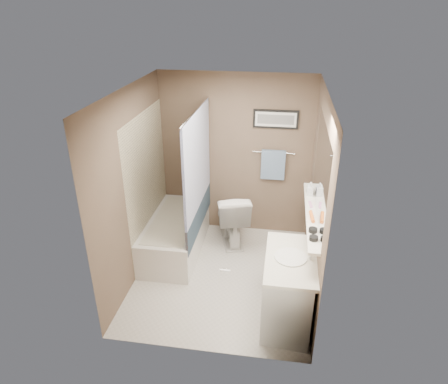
% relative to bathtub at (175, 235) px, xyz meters
% --- Properties ---
extents(ground, '(2.50, 2.50, 0.00)m').
position_rel_bathtub_xyz_m(ground, '(0.75, -0.49, -0.25)').
color(ground, beige).
rests_on(ground, ground).
extents(ceiling, '(2.20, 2.50, 0.04)m').
position_rel_bathtub_xyz_m(ceiling, '(0.75, -0.49, 2.13)').
color(ceiling, white).
rests_on(ceiling, wall_back).
extents(wall_back, '(2.20, 0.04, 2.40)m').
position_rel_bathtub_xyz_m(wall_back, '(0.75, 0.74, 0.95)').
color(wall_back, brown).
rests_on(wall_back, ground).
extents(wall_front, '(2.20, 0.04, 2.40)m').
position_rel_bathtub_xyz_m(wall_front, '(0.75, -1.72, 0.95)').
color(wall_front, brown).
rests_on(wall_front, ground).
extents(wall_left, '(0.04, 2.50, 2.40)m').
position_rel_bathtub_xyz_m(wall_left, '(-0.33, -0.49, 0.95)').
color(wall_left, brown).
rests_on(wall_left, ground).
extents(wall_right, '(0.04, 2.50, 2.40)m').
position_rel_bathtub_xyz_m(wall_right, '(1.83, -0.49, 0.95)').
color(wall_right, brown).
rests_on(wall_right, ground).
extents(tile_surround, '(0.02, 1.55, 2.00)m').
position_rel_bathtub_xyz_m(tile_surround, '(-0.34, 0.01, 0.75)').
color(tile_surround, '#C0B391').
rests_on(tile_surround, wall_left).
extents(curtain_rod, '(0.02, 1.55, 0.02)m').
position_rel_bathtub_xyz_m(curtain_rod, '(0.35, 0.01, 1.80)').
color(curtain_rod, silver).
rests_on(curtain_rod, wall_left).
extents(curtain_upper, '(0.03, 1.45, 1.28)m').
position_rel_bathtub_xyz_m(curtain_upper, '(0.35, 0.01, 1.15)').
color(curtain_upper, silver).
rests_on(curtain_upper, curtain_rod).
extents(curtain_lower, '(0.03, 1.45, 0.36)m').
position_rel_bathtub_xyz_m(curtain_lower, '(0.35, 0.01, 0.33)').
color(curtain_lower, '#293C4D').
rests_on(curtain_lower, curtain_rod).
extents(mirror, '(0.02, 1.60, 1.00)m').
position_rel_bathtub_xyz_m(mirror, '(1.84, -0.64, 1.37)').
color(mirror, silver).
rests_on(mirror, wall_right).
extents(shelf, '(0.12, 1.60, 0.03)m').
position_rel_bathtub_xyz_m(shelf, '(1.79, -0.64, 0.85)').
color(shelf, silver).
rests_on(shelf, wall_right).
extents(towel_bar, '(0.60, 0.02, 0.02)m').
position_rel_bathtub_xyz_m(towel_bar, '(1.30, 0.73, 1.05)').
color(towel_bar, silver).
rests_on(towel_bar, wall_back).
extents(towel, '(0.34, 0.05, 0.44)m').
position_rel_bathtub_xyz_m(towel, '(1.30, 0.71, 0.87)').
color(towel, '#92B4D5').
rests_on(towel, towel_bar).
extents(art_frame, '(0.62, 0.02, 0.26)m').
position_rel_bathtub_xyz_m(art_frame, '(1.30, 0.74, 1.53)').
color(art_frame, black).
rests_on(art_frame, wall_back).
extents(art_mat, '(0.56, 0.00, 0.20)m').
position_rel_bathtub_xyz_m(art_mat, '(1.30, 0.73, 1.53)').
color(art_mat, white).
rests_on(art_mat, art_frame).
extents(art_image, '(0.50, 0.00, 0.13)m').
position_rel_bathtub_xyz_m(art_image, '(1.30, 0.73, 1.53)').
color(art_image, '#595959').
rests_on(art_image, art_mat).
extents(door, '(0.80, 0.02, 2.00)m').
position_rel_bathtub_xyz_m(door, '(1.30, -1.73, 0.75)').
color(door, silver).
rests_on(door, wall_front).
extents(door_handle, '(0.10, 0.02, 0.02)m').
position_rel_bathtub_xyz_m(door_handle, '(0.97, -1.68, 0.75)').
color(door_handle, silver).
rests_on(door_handle, door).
extents(bathtub, '(0.72, 1.51, 0.50)m').
position_rel_bathtub_xyz_m(bathtub, '(0.00, 0.00, 0.00)').
color(bathtub, white).
rests_on(bathtub, ground).
extents(tub_rim, '(0.56, 1.36, 0.02)m').
position_rel_bathtub_xyz_m(tub_rim, '(-0.00, 0.00, 0.25)').
color(tub_rim, beige).
rests_on(tub_rim, bathtub).
extents(toilet, '(0.65, 0.89, 0.82)m').
position_rel_bathtub_xyz_m(toilet, '(0.75, 0.37, 0.16)').
color(toilet, white).
rests_on(toilet, ground).
extents(vanity, '(0.57, 0.94, 0.80)m').
position_rel_bathtub_xyz_m(vanity, '(1.60, -1.15, 0.15)').
color(vanity, silver).
rests_on(vanity, ground).
extents(countertop, '(0.54, 0.96, 0.04)m').
position_rel_bathtub_xyz_m(countertop, '(1.59, -1.15, 0.57)').
color(countertop, silver).
rests_on(countertop, vanity).
extents(sink_basin, '(0.34, 0.34, 0.01)m').
position_rel_bathtub_xyz_m(sink_basin, '(1.58, -1.15, 0.60)').
color(sink_basin, white).
rests_on(sink_basin, countertop).
extents(faucet_spout, '(0.02, 0.02, 0.10)m').
position_rel_bathtub_xyz_m(faucet_spout, '(1.78, -1.15, 0.64)').
color(faucet_spout, silver).
rests_on(faucet_spout, countertop).
extents(faucet_knob, '(0.05, 0.05, 0.05)m').
position_rel_bathtub_xyz_m(faucet_knob, '(1.78, -1.05, 0.62)').
color(faucet_knob, silver).
rests_on(faucet_knob, countertop).
extents(candle_bowl_near, '(0.09, 0.09, 0.04)m').
position_rel_bathtub_xyz_m(candle_bowl_near, '(1.79, -1.20, 0.89)').
color(candle_bowl_near, black).
rests_on(candle_bowl_near, shelf).
extents(candle_bowl_far, '(0.09, 0.09, 0.04)m').
position_rel_bathtub_xyz_m(candle_bowl_far, '(1.79, -1.05, 0.89)').
color(candle_bowl_far, black).
rests_on(candle_bowl_far, shelf).
extents(hair_brush_front, '(0.06, 0.22, 0.04)m').
position_rel_bathtub_xyz_m(hair_brush_front, '(1.79, -0.76, 0.89)').
color(hair_brush_front, orange).
rests_on(hair_brush_front, shelf).
extents(pink_comb, '(0.05, 0.16, 0.01)m').
position_rel_bathtub_xyz_m(pink_comb, '(1.79, -0.44, 0.87)').
color(pink_comb, pink).
rests_on(pink_comb, shelf).
extents(glass_jar, '(0.08, 0.08, 0.10)m').
position_rel_bathtub_xyz_m(glass_jar, '(1.79, -0.12, 0.92)').
color(glass_jar, silver).
rests_on(glass_jar, shelf).
extents(soap_bottle, '(0.08, 0.08, 0.17)m').
position_rel_bathtub_xyz_m(soap_bottle, '(1.79, -0.19, 0.95)').
color(soap_bottle, '#999999').
rests_on(soap_bottle, shelf).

